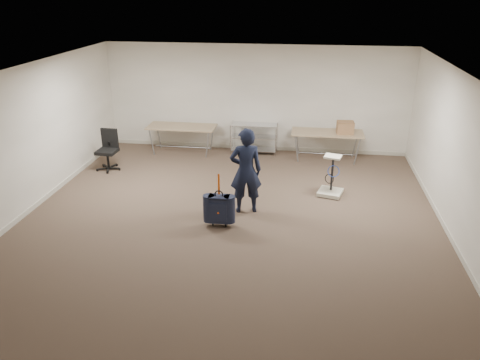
# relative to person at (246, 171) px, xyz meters

# --- Properties ---
(ground) EXTENTS (9.00, 9.00, 0.00)m
(ground) POSITION_rel_person_xyz_m (-0.25, -0.69, -0.86)
(ground) COLOR #4F3E30
(ground) RESTS_ON ground
(room_shell) EXTENTS (8.00, 9.00, 9.00)m
(room_shell) POSITION_rel_person_xyz_m (-0.25, 0.69, -0.81)
(room_shell) COLOR beige
(room_shell) RESTS_ON ground
(folding_table_left) EXTENTS (1.80, 0.75, 0.73)m
(folding_table_left) POSITION_rel_person_xyz_m (-2.15, 3.26, -0.18)
(folding_table_left) COLOR #957C5B
(folding_table_left) RESTS_ON ground
(folding_table_right) EXTENTS (1.80, 0.75, 0.73)m
(folding_table_right) POSITION_rel_person_xyz_m (1.65, 3.26, -0.18)
(folding_table_right) COLOR #957C5B
(folding_table_right) RESTS_ON ground
(wire_shelf) EXTENTS (1.22, 0.47, 0.80)m
(wire_shelf) POSITION_rel_person_xyz_m (-0.25, 3.51, -0.42)
(wire_shelf) COLOR silver
(wire_shelf) RESTS_ON ground
(person) EXTENTS (0.71, 0.55, 1.72)m
(person) POSITION_rel_person_xyz_m (0.00, 0.00, 0.00)
(person) COLOR black
(person) RESTS_ON ground
(suitcase) EXTENTS (0.39, 0.24, 1.04)m
(suitcase) POSITION_rel_person_xyz_m (-0.40, -0.71, -0.50)
(suitcase) COLOR black
(suitcase) RESTS_ON ground
(office_chair) EXTENTS (0.59, 0.59, 0.98)m
(office_chair) POSITION_rel_person_xyz_m (-3.61, 1.81, -0.56)
(office_chair) COLOR black
(office_chair) RESTS_ON ground
(equipment_cart) EXTENTS (0.59, 0.59, 0.89)m
(equipment_cart) POSITION_rel_person_xyz_m (1.70, 1.02, -0.62)
(equipment_cart) COLOR beige
(equipment_cart) RESTS_ON ground
(cardboard_box) EXTENTS (0.43, 0.33, 0.31)m
(cardboard_box) POSITION_rel_person_xyz_m (2.08, 3.22, 0.02)
(cardboard_box) COLOR olive
(cardboard_box) RESTS_ON folding_table_right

